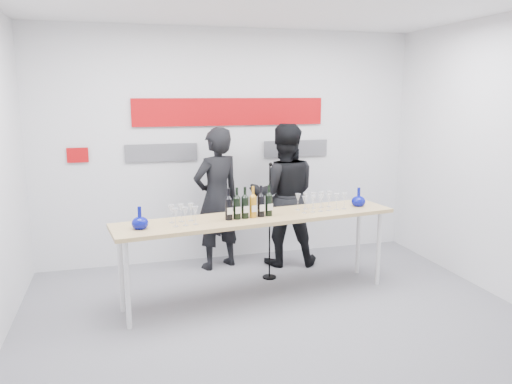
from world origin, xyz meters
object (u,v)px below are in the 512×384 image
presenter_left (217,199)px  presenter_right (284,195)px  tasting_table (259,222)px  mic_stand (270,244)px

presenter_left → presenter_right: presenter_right is taller
presenter_right → presenter_left: bearing=6.8°
tasting_table → mic_stand: 0.72m
tasting_table → presenter_left: (-0.24, 1.07, 0.05)m
presenter_right → mic_stand: bearing=67.5°
tasting_table → presenter_right: 1.16m
presenter_right → mic_stand: (-0.33, -0.47, -0.48)m
tasting_table → presenter_right: presenter_right is taller
presenter_left → mic_stand: size_ratio=1.27×
tasting_table → mic_stand: mic_stand is taller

